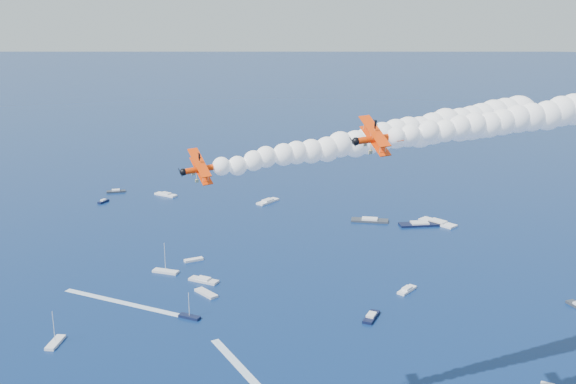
# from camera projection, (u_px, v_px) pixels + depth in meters

# --- Properties ---
(biplane_lead) EXTENTS (11.48, 12.47, 8.49)m
(biplane_lead) POSITION_uv_depth(u_px,v_px,m) (377.00, 139.00, 103.18)
(biplane_lead) COLOR #F03805
(biplane_trail) EXTENTS (10.83, 11.41, 7.73)m
(biplane_trail) POSITION_uv_depth(u_px,v_px,m) (202.00, 169.00, 107.34)
(biplane_trail) COLOR #EB3804
(smoke_trail_lead) EXTENTS (66.62, 58.86, 11.74)m
(smoke_trail_lead) POSITION_uv_depth(u_px,v_px,m) (561.00, 113.00, 110.92)
(smoke_trail_lead) COLOR white
(smoke_trail_trail) EXTENTS (66.84, 64.21, 11.74)m
(smoke_trail_trail) POSITION_uv_depth(u_px,v_px,m) (382.00, 138.00, 118.27)
(smoke_trail_trail) COLOR white
(spectator_boats) EXTENTS (238.79, 155.67, 0.70)m
(spectator_boats) POSITION_uv_depth(u_px,v_px,m) (352.00, 255.00, 221.22)
(spectator_boats) COLOR silver
(spectator_boats) RESTS_ON ground
(boat_wakes) EXTENTS (77.02, 47.48, 0.04)m
(boat_wakes) POSITION_uv_depth(u_px,v_px,m) (178.00, 335.00, 169.79)
(boat_wakes) COLOR white
(boat_wakes) RESTS_ON ground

